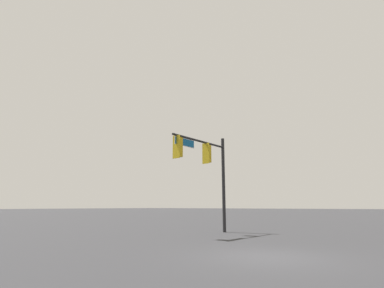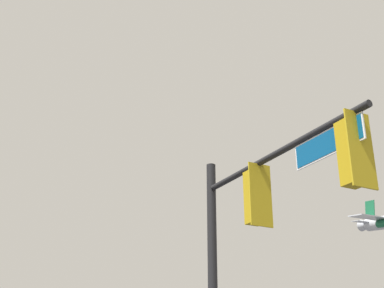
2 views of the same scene
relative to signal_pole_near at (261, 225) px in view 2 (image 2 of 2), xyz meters
The scene contains 1 object.
signal_pole_near is the anchor object (origin of this frame).
Camera 2 is at (2.45, -12.53, 1.65)m, focal length 50.00 mm.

